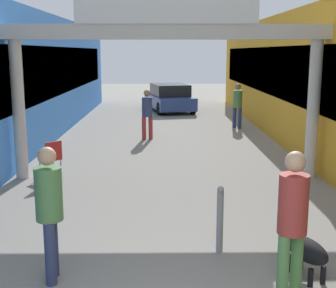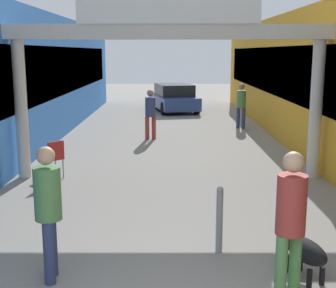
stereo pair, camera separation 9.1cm
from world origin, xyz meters
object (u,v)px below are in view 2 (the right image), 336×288
pedestrian_elderly_walking (241,103)px  dog_on_leash (302,248)px  pedestrian_with_dog (290,217)px  pedestrian_carrying_crate (150,111)px  pedestrian_companion (47,205)px  bollard_post_metal (219,219)px  parked_car_blue (173,98)px  cafe_chair_red_nearer (53,156)px

pedestrian_elderly_walking → dog_on_leash: bearing=-94.9°
pedestrian_elderly_walking → pedestrian_with_dog: bearing=-96.3°
pedestrian_with_dog → pedestrian_elderly_walking: 12.72m
dog_on_leash → pedestrian_carrying_crate: bearing=103.4°
pedestrian_with_dog → pedestrian_companion: bearing=169.4°
pedestrian_elderly_walking → bollard_post_metal: (-2.03, -11.26, -0.47)m
pedestrian_with_dog → pedestrian_carrying_crate: pedestrian_with_dog is taller
pedestrian_with_dog → dog_on_leash: bearing=60.9°
pedestrian_carrying_crate → parked_car_blue: bearing=83.6°
pedestrian_companion → dog_on_leash: size_ratio=2.00×
pedestrian_carrying_crate → cafe_chair_red_nearer: (-2.03, -4.95, -0.41)m
pedestrian_carrying_crate → cafe_chair_red_nearer: bearing=-112.3°
pedestrian_elderly_walking → dog_on_leash: pedestrian_elderly_walking is taller
pedestrian_companion → dog_on_leash: pedestrian_companion is taller
pedestrian_companion → pedestrian_with_dog: bearing=-10.6°
pedestrian_companion → cafe_chair_red_nearer: size_ratio=1.96×
dog_on_leash → parked_car_blue: (-1.46, 17.39, 0.26)m
cafe_chair_red_nearer → dog_on_leash: bearing=-47.6°
pedestrian_carrying_crate → dog_on_leash: bearing=-76.6°
pedestrian_carrying_crate → parked_car_blue: size_ratio=0.39×
pedestrian_with_dog → bollard_post_metal: size_ratio=1.81×
pedestrian_carrying_crate → cafe_chair_red_nearer: 5.36m
pedestrian_companion → bollard_post_metal: bearing=20.6°
pedestrian_with_dog → parked_car_blue: bearing=93.5°
bollard_post_metal → parked_car_blue: bearing=91.6°
pedestrian_with_dog → parked_car_blue: pedestrian_with_dog is taller
bollard_post_metal → pedestrian_with_dog: bearing=-64.9°
pedestrian_elderly_walking → cafe_chair_red_nearer: 9.04m
bollard_post_metal → parked_car_blue: size_ratio=0.23×
pedestrian_with_dog → pedestrian_carrying_crate: (-1.98, 10.34, -0.09)m
pedestrian_with_dog → bollard_post_metal: (-0.65, 1.38, -0.53)m
pedestrian_companion → cafe_chair_red_nearer: bearing=102.9°
pedestrian_carrying_crate → pedestrian_with_dog: bearing=-79.2°
pedestrian_with_dog → dog_on_leash: (0.35, 0.62, -0.65)m
cafe_chair_red_nearer → bollard_post_metal: bearing=-50.1°
pedestrian_with_dog → cafe_chair_red_nearer: pedestrian_with_dog is taller
pedestrian_companion → dog_on_leash: 3.30m
pedestrian_elderly_walking → dog_on_leash: (-1.04, -12.02, -0.59)m
pedestrian_elderly_walking → pedestrian_carrying_crate: bearing=-145.7°
dog_on_leash → parked_car_blue: 17.45m
pedestrian_companion → parked_car_blue: bearing=84.2°
parked_car_blue → bollard_post_metal: bearing=-88.4°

